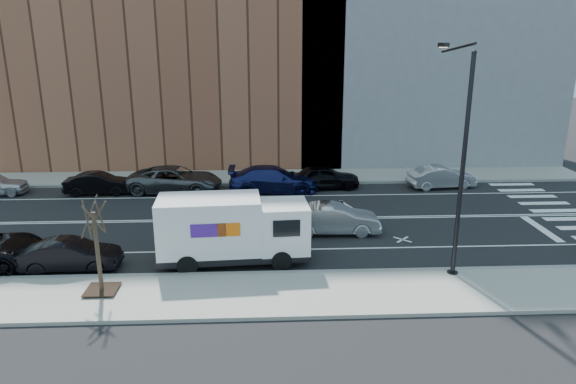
{
  "coord_description": "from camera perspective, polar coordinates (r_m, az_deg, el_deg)",
  "views": [
    {
      "loc": [
        -0.69,
        -26.46,
        9.38
      ],
      "look_at": [
        0.55,
        0.46,
        1.4
      ],
      "focal_mm": 32.0,
      "sensor_mm": 36.0,
      "label": 1
    }
  ],
  "objects": [
    {
      "name": "sidewalk_far",
      "position": [
        36.48,
        -1.46,
        1.71
      ],
      "size": [
        44.0,
        3.6,
        0.15
      ],
      "primitive_type": "cube",
      "color": "gray",
      "rests_on": "ground"
    },
    {
      "name": "far_parked_b",
      "position": [
        34.61,
        -20.26,
        0.9
      ],
      "size": [
        4.24,
        1.65,
        1.38
      ],
      "primitive_type": "imported",
      "rotation": [
        0.0,
        0.0,
        1.62
      ],
      "color": "black",
      "rests_on": "ground"
    },
    {
      "name": "far_parked_e",
      "position": [
        33.75,
        4.08,
        1.68
      ],
      "size": [
        4.68,
        2.15,
        1.55
      ],
      "primitive_type": "imported",
      "rotation": [
        0.0,
        0.0,
        1.64
      ],
      "color": "black",
      "rests_on": "ground"
    },
    {
      "name": "far_parked_f",
      "position": [
        35.32,
        16.68,
        1.59
      ],
      "size": [
        4.54,
        2.05,
        1.44
      ],
      "primitive_type": "imported",
      "rotation": [
        0.0,
        0.0,
        1.69
      ],
      "color": "#AFAEB3",
      "rests_on": "ground"
    },
    {
      "name": "streetlight",
      "position": [
        21.44,
        18.5,
        4.07
      ],
      "size": [
        0.44,
        4.02,
        9.34
      ],
      "color": "black",
      "rests_on": "ground"
    },
    {
      "name": "street_tree",
      "position": [
        20.71,
        -20.3,
        -7.1
      ],
      "size": [
        1.2,
        1.2,
        3.75
      ],
      "color": "black",
      "rests_on": "ground"
    },
    {
      "name": "ground",
      "position": [
        28.08,
        -1.07,
        -3.02
      ],
      "size": [
        120.0,
        120.0,
        0.0
      ],
      "primitive_type": "plane",
      "color": "black",
      "rests_on": "ground"
    },
    {
      "name": "fedex_van",
      "position": [
        22.32,
        -6.25,
        -4.08
      ],
      "size": [
        6.69,
        2.68,
        3.0
      ],
      "rotation": [
        0.0,
        0.0,
        0.07
      ],
      "color": "black",
      "rests_on": "ground"
    },
    {
      "name": "curb_far",
      "position": [
        34.74,
        -1.39,
        0.96
      ],
      "size": [
        44.0,
        0.25,
        0.17
      ],
      "primitive_type": "cube",
      "color": "gray",
      "rests_on": "ground"
    },
    {
      "name": "far_parked_d",
      "position": [
        32.96,
        -1.64,
        1.44
      ],
      "size": [
        5.71,
        2.33,
        1.66
      ],
      "primitive_type": "imported",
      "rotation": [
        0.0,
        0.0,
        1.57
      ],
      "color": "navy",
      "rests_on": "ground"
    },
    {
      "name": "road_markings",
      "position": [
        28.08,
        -1.07,
        -3.02
      ],
      "size": [
        40.0,
        8.6,
        0.01
      ],
      "primitive_type": null,
      "color": "white",
      "rests_on": "ground"
    },
    {
      "name": "curb_near",
      "position": [
        21.58,
        -0.54,
        -9.02
      ],
      "size": [
        44.0,
        0.25,
        0.17
      ],
      "primitive_type": "cube",
      "color": "gray",
      "rests_on": "ground"
    },
    {
      "name": "crosswalk",
      "position": [
        32.66,
        28.27,
        -2.23
      ],
      "size": [
        3.0,
        14.0,
        0.01
      ],
      "primitive_type": null,
      "color": "white",
      "rests_on": "ground"
    },
    {
      "name": "near_parked_rear_a",
      "position": [
        23.67,
        -22.98,
        -6.48
      ],
      "size": [
        4.13,
        1.58,
        1.34
      ],
      "primitive_type": "imported",
      "rotation": [
        0.0,
        0.0,
        1.61
      ],
      "color": "black",
      "rests_on": "ground"
    },
    {
      "name": "bldg_brick",
      "position": [
        42.72,
        -13.15,
        18.26
      ],
      "size": [
        26.0,
        10.0,
        22.0
      ],
      "primitive_type": "cube",
      "color": "brown",
      "rests_on": "ground"
    },
    {
      "name": "sidewalk_near",
      "position": [
        19.97,
        -0.35,
        -11.27
      ],
      "size": [
        44.0,
        3.6,
        0.15
      ],
      "primitive_type": "cube",
      "color": "gray",
      "rests_on": "ground"
    },
    {
      "name": "far_parked_c",
      "position": [
        33.64,
        -12.42,
        1.36
      ],
      "size": [
        6.19,
        3.35,
        1.65
      ],
      "primitive_type": "imported",
      "rotation": [
        0.0,
        0.0,
        1.46
      ],
      "color": "#484A4F",
      "rests_on": "ground"
    },
    {
      "name": "driving_sedan",
      "position": [
        25.94,
        5.12,
        -2.99
      ],
      "size": [
        4.63,
        1.7,
        1.52
      ],
      "primitive_type": "imported",
      "rotation": [
        0.0,
        0.0,
        1.55
      ],
      "color": "#AEAEB3",
      "rests_on": "ground"
    }
  ]
}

